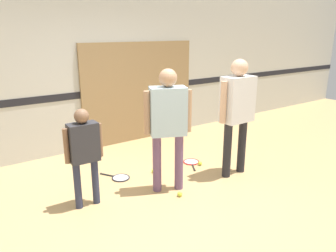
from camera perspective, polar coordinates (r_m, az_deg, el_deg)
ground_plane at (r=4.48m, az=-1.43°, el=-11.99°), size 16.00×16.00×0.00m
wall_back at (r=6.01m, az=-14.08°, el=10.82°), size 16.00×0.07×3.20m
wall_panel at (r=6.49m, az=-4.90°, el=5.95°), size 2.41×0.05×1.92m
person_instructor at (r=4.26m, az=0.00°, el=1.47°), size 0.59×0.42×1.67m
person_student_left at (r=4.06m, az=-14.44°, el=-3.65°), size 0.47×0.21×1.25m
person_student_right at (r=4.86m, az=11.97°, el=3.53°), size 0.66×0.27×1.74m
racket_spare_on_floor at (r=5.50m, az=4.11°, el=-6.32°), size 0.38×0.50×0.03m
racket_second_spare at (r=5.00m, az=-8.45°, el=-8.86°), size 0.38×0.51×0.03m
tennis_ball_near_instructor at (r=4.44m, az=2.07°, el=-11.77°), size 0.07×0.07×0.07m
tennis_ball_by_spare_racket at (r=5.41m, az=5.59°, el=-6.49°), size 0.07×0.07×0.07m
tennis_ball_stray_left at (r=5.12m, az=-2.51°, el=-7.79°), size 0.07×0.07×0.07m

